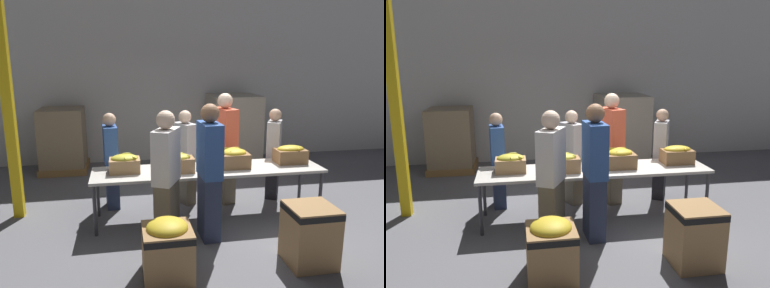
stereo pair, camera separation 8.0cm
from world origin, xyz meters
TOP-DOWN VIEW (x-y plane):
  - ground_plane at (0.00, 0.00)m, footprint 30.00×30.00m
  - wall_back at (0.00, 3.45)m, footprint 16.00×0.08m
  - sorting_table at (0.00, 0.00)m, footprint 3.36×0.77m
  - banana_box_0 at (-1.21, 0.06)m, footprint 0.43×0.31m
  - banana_box_1 at (-0.46, -0.07)m, footprint 0.45×0.28m
  - banana_box_2 at (0.38, 0.01)m, footprint 0.44×0.34m
  - banana_box_3 at (1.31, 0.09)m, footprint 0.46×0.31m
  - volunteer_0 at (1.26, 0.63)m, footprint 0.37×0.46m
  - volunteer_1 at (-0.14, -0.63)m, footprint 0.26×0.49m
  - volunteer_2 at (-1.41, 0.67)m, footprint 0.25×0.43m
  - volunteer_3 at (-0.70, -0.67)m, footprint 0.41×0.52m
  - volunteer_4 at (-0.24, 0.66)m, footprint 0.36×0.46m
  - volunteer_5 at (0.39, 0.59)m, footprint 0.36×0.53m
  - donation_bin_0 at (-0.79, -1.48)m, footprint 0.53×0.53m
  - donation_bin_1 at (0.85, -1.48)m, footprint 0.53×0.53m
  - support_pillar at (-2.79, 0.55)m, footprint 0.14×0.14m
  - pallet_stack_0 at (1.20, 2.77)m, footprint 1.14×1.14m
  - pallet_stack_1 at (-2.46, 2.88)m, footprint 0.95×0.95m

SIDE VIEW (x-z plane):
  - ground_plane at x=0.00m, z-range 0.00..0.00m
  - donation_bin_0 at x=-0.79m, z-range 0.02..0.70m
  - donation_bin_1 at x=0.85m, z-range 0.03..0.73m
  - pallet_stack_1 at x=-2.46m, z-range -0.01..1.31m
  - sorting_table at x=0.00m, z-range 0.33..1.09m
  - volunteer_2 at x=-1.41m, z-range 0.00..1.51m
  - volunteer_0 at x=1.26m, z-range 0.00..1.52m
  - volunteer_4 at x=-0.24m, z-range 0.00..1.52m
  - pallet_stack_0 at x=1.20m, z-range -0.01..1.53m
  - volunteer_3 at x=-0.70m, z-range -0.01..1.71m
  - banana_box_0 at x=-1.21m, z-range 0.75..1.02m
  - volunteer_1 at x=-0.14m, z-range -0.01..1.78m
  - banana_box_1 at x=-0.46m, z-range 0.75..1.03m
  - volunteer_5 at x=0.39m, z-range -0.01..1.79m
  - banana_box_3 at x=1.31m, z-range 0.76..1.03m
  - banana_box_2 at x=0.38m, z-range 0.75..1.05m
  - wall_back at x=0.00m, z-range 0.00..4.00m
  - support_pillar at x=-2.79m, z-range 0.00..4.00m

